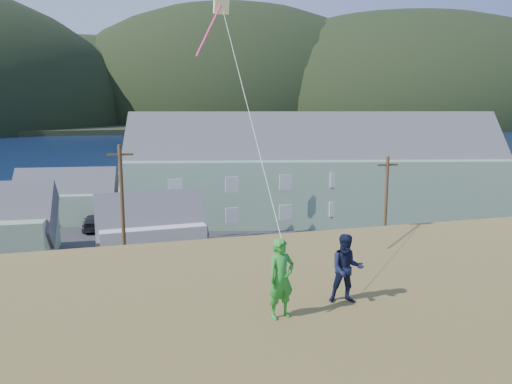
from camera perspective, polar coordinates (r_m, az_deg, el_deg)
ground at (r=32.24m, az=-6.75°, el=-11.79°), size 900.00×900.00×0.00m
grass_strip at (r=30.39m, az=-6.14°, el=-13.08°), size 110.00×8.00×0.10m
waterfront_lot at (r=48.30m, az=-9.92°, el=-4.35°), size 72.00×36.00×0.12m
wharf at (r=70.56m, az=-16.70°, el=0.26°), size 26.00×14.00×0.90m
far_shore at (r=359.79m, az=-15.09°, el=7.99°), size 900.00×320.00×2.00m
far_hills at (r=311.72m, az=-8.35°, el=8.15°), size 760.00×265.00×143.00m
lodge at (r=52.18m, az=6.65°, el=2.51°), size 39.63×19.24×13.44m
shed_white at (r=38.88m, az=-11.94°, el=-4.28°), size 8.31×5.76×6.43m
shed_palegreen_far at (r=54.28m, az=-20.86°, el=-0.56°), size 10.63×6.93×6.70m
utility_poles at (r=32.04m, az=-11.57°, el=-3.51°), size 29.47×0.24×9.42m
parked_cars at (r=52.93m, az=-20.03°, el=-2.66°), size 26.22×12.31×1.57m
kite_flyer_green at (r=11.33m, az=2.88°, el=-9.85°), size 0.76×0.61×1.83m
kite_flyer_navy at (r=12.36m, az=10.31°, el=-8.62°), size 0.96×0.84×1.70m
kite_rig at (r=16.03m, az=-4.11°, el=20.03°), size 0.86×3.04×8.20m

